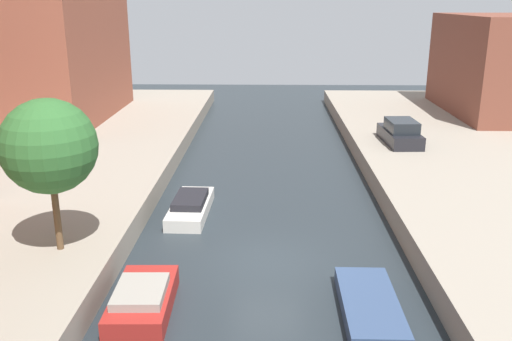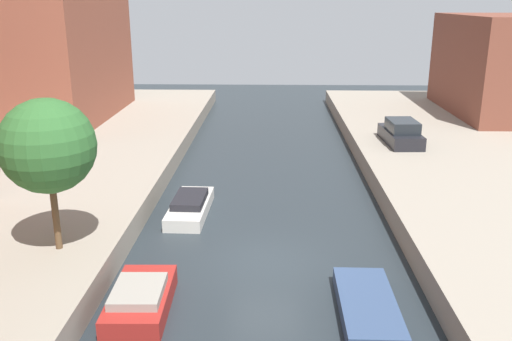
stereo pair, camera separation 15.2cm
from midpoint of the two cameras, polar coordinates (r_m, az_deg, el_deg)
The scene contains 6 objects.
ground_plane at distance 19.57m, azimuth 1.26°, elevation -9.47°, with size 84.00×84.00×0.00m, color #232B30.
street_tree_2 at distance 18.21m, azimuth -20.62°, elevation 2.37°, with size 3.00×3.00×4.98m.
parked_car at distance 32.19m, azimuth 14.96°, elevation 3.74°, with size 1.89×4.08×1.39m.
moored_boat_left_2 at distance 16.91m, azimuth -11.66°, elevation -12.99°, with size 1.77×3.43×0.89m.
moored_boat_left_3 at distance 23.72m, azimuth -6.68°, elevation -3.71°, with size 1.62×4.22×0.83m.
moored_boat_right_2 at distance 16.84m, azimuth 11.77°, elevation -13.70°, with size 1.65×3.98×0.49m.
Camera 2 is at (0.18, -17.46, 8.83)m, focal length 38.49 mm.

